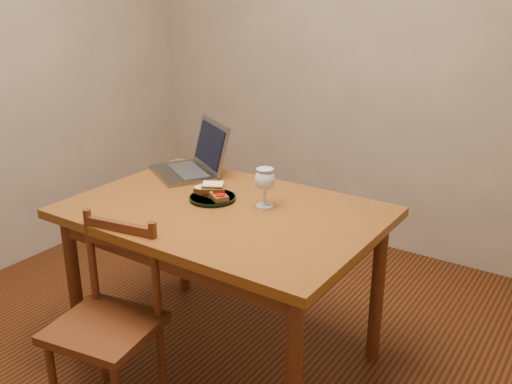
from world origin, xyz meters
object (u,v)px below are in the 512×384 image
Objects in this scene: chair at (107,314)px; milk_glass at (265,188)px; table at (224,227)px; laptop at (196,159)px; plate at (213,198)px.

chair is 0.81m from milk_glass.
chair is 2.52× the size of milk_glass.
milk_glass is at bearing 41.06° from table.
chair is 0.95m from laptop.
laptop is at bearing 142.60° from table.
plate is 0.44× the size of laptop.
table is 6.31× the size of plate.
plate reaches higher than table.
table is 3.00× the size of chair.
table is 7.54× the size of milk_glass.
chair is 0.94× the size of laptop.
chair reaches higher than plate.
laptop reaches higher than chair.
milk_glass is at bearing 10.65° from laptop.
chair is 2.11× the size of plate.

